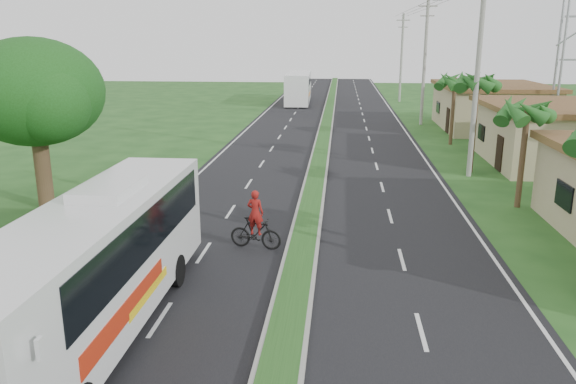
{
  "coord_description": "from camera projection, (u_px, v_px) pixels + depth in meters",
  "views": [
    {
      "loc": [
        1.27,
        -13.43,
        7.36
      ],
      "look_at": [
        -0.65,
        7.0,
        1.8
      ],
      "focal_mm": 35.0,
      "sensor_mm": 36.0,
      "label": 1
    }
  ],
  "objects": [
    {
      "name": "utility_pole_b",
      "position": [
        478.0,
        62.0,
        29.85
      ],
      "size": [
        3.2,
        0.28,
        12.0
      ],
      "color": "gray",
      "rests_on": "ground"
    },
    {
      "name": "shop_mid",
      "position": [
        549.0,
        133.0,
        34.34
      ],
      "size": [
        7.6,
        10.6,
        3.67
      ],
      "color": "tan",
      "rests_on": "ground"
    },
    {
      "name": "utility_pole_c",
      "position": [
        425.0,
        60.0,
        49.22
      ],
      "size": [
        1.6,
        0.28,
        11.0
      ],
      "color": "gray",
      "rests_on": "ground"
    },
    {
      "name": "utility_pole_d",
      "position": [
        401.0,
        57.0,
        68.5
      ],
      "size": [
        1.6,
        0.28,
        10.5
      ],
      "color": "gray",
      "rests_on": "ground"
    },
    {
      "name": "palm_verge_b",
      "position": [
        528.0,
        111.0,
        24.49
      ],
      "size": [
        2.4,
        2.4,
        5.05
      ],
      "color": "#473321",
      "rests_on": "ground"
    },
    {
      "name": "lane_edge_left",
      "position": [
        211.0,
        163.0,
        34.77
      ],
      "size": [
        0.12,
        160.0,
        0.01
      ],
      "primitive_type": "cube",
      "color": "silver",
      "rests_on": "ground"
    },
    {
      "name": "shop_far",
      "position": [
        491.0,
        106.0,
        47.78
      ],
      "size": [
        8.6,
        11.6,
        3.82
      ],
      "color": "tan",
      "rests_on": "ground"
    },
    {
      "name": "motorcyclist",
      "position": [
        256.0,
        228.0,
        20.3
      ],
      "size": [
        2.01,
        0.92,
        2.21
      ],
      "rotation": [
        0.0,
        0.0,
        -0.2
      ],
      "color": "black",
      "rests_on": "ground"
    },
    {
      "name": "ground",
      "position": [
        288.0,
        326.0,
        14.95
      ],
      "size": [
        180.0,
        180.0,
        0.0
      ],
      "primitive_type": "plane",
      "color": "#1E471A",
      "rests_on": "ground"
    },
    {
      "name": "lane_edge_right",
      "position": [
        430.0,
        168.0,
        33.56
      ],
      "size": [
        0.12,
        160.0,
        0.01
      ],
      "primitive_type": "cube",
      "color": "silver",
      "rests_on": "ground"
    },
    {
      "name": "road_asphalt",
      "position": [
        319.0,
        165.0,
        34.16
      ],
      "size": [
        14.0,
        160.0,
        0.02
      ],
      "primitive_type": "cube",
      "color": "black",
      "rests_on": "ground"
    },
    {
      "name": "median_strip",
      "position": [
        319.0,
        164.0,
        34.14
      ],
      "size": [
        1.2,
        160.0,
        0.18
      ],
      "color": "gray",
      "rests_on": "ground"
    },
    {
      "name": "palm_verge_c",
      "position": [
        478.0,
        82.0,
        31.07
      ],
      "size": [
        2.4,
        2.4,
        5.85
      ],
      "color": "#473321",
      "rests_on": "ground"
    },
    {
      "name": "coach_bus_main",
      "position": [
        97.0,
        259.0,
        14.05
      ],
      "size": [
        2.51,
        11.57,
        3.74
      ],
      "rotation": [
        0.0,
        0.0,
        0.0
      ],
      "color": "silver",
      "rests_on": "ground"
    },
    {
      "name": "coach_bus_far",
      "position": [
        299.0,
        86.0,
        67.79
      ],
      "size": [
        3.04,
        12.45,
        3.61
      ],
      "rotation": [
        0.0,
        0.0,
        0.03
      ],
      "color": "white",
      "rests_on": "ground"
    },
    {
      "name": "palm_verge_d",
      "position": [
        455.0,
        81.0,
        39.83
      ],
      "size": [
        2.4,
        2.4,
        5.25
      ],
      "color": "#473321",
      "rests_on": "ground"
    },
    {
      "name": "shade_tree",
      "position": [
        32.0,
        96.0,
        24.35
      ],
      "size": [
        6.3,
        6.0,
        7.54
      ],
      "color": "#473321",
      "rests_on": "ground"
    }
  ]
}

